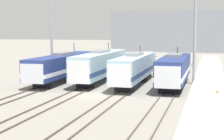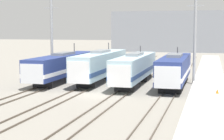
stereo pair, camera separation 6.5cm
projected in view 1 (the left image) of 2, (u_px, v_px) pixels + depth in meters
name	position (u px, v px, depth m)	size (l,w,h in m)	color
ground_plane	(96.00, 95.00, 40.82)	(400.00, 400.00, 0.00)	gray
rail_pair_far_left	(32.00, 91.00, 42.76)	(1.50, 120.00, 0.15)	#4C4238
rail_pair_center_left	(74.00, 93.00, 41.46)	(1.51, 120.00, 0.15)	#4C4238
rail_pair_center_right	(119.00, 95.00, 40.16)	(1.51, 120.00, 0.15)	#4C4238
rail_pair_far_right	(167.00, 98.00, 38.86)	(1.50, 120.00, 0.15)	#4C4238
locomotive_far_left	(62.00, 66.00, 51.31)	(3.12, 19.16, 5.11)	black
locomotive_center_left	(100.00, 66.00, 50.86)	(2.92, 18.26, 5.19)	#232326
locomotive_center_right	(134.00, 69.00, 47.82)	(2.84, 17.33, 4.85)	#232326
locomotive_far_right	(174.00, 70.00, 46.24)	(3.05, 16.12, 4.78)	black
catenary_tower_left	(52.00, 38.00, 53.36)	(2.06, 0.38, 11.55)	gray
catenary_tower_right	(195.00, 39.00, 48.27)	(2.06, 0.38, 11.55)	gray
platform	(209.00, 98.00, 37.77)	(4.00, 120.00, 0.45)	beige
traffic_cone	(217.00, 91.00, 39.14)	(0.35, 0.35, 0.47)	orange
depot_building	(171.00, 32.00, 121.20)	(36.86, 12.74, 12.77)	gray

